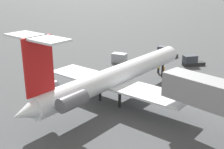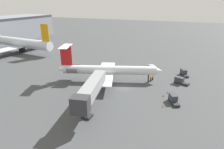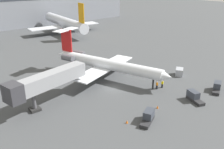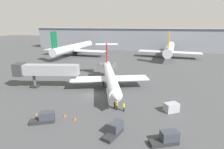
# 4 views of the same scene
# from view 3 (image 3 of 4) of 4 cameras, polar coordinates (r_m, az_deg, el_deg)

# --- Properties ---
(ground_plane) EXTENTS (400.00, 400.00, 0.10)m
(ground_plane) POSITION_cam_3_polar(r_m,az_deg,el_deg) (52.64, -0.03, -3.36)
(ground_plane) COLOR #424447
(regional_jet) EXTENTS (20.19, 29.62, 10.24)m
(regional_jet) POSITION_cam_3_polar(r_m,az_deg,el_deg) (57.32, -1.82, 2.66)
(regional_jet) COLOR silver
(regional_jet) RESTS_ON ground_plane
(jet_bridge) EXTENTS (16.71, 6.40, 6.38)m
(jet_bridge) POSITION_cam_3_polar(r_m,az_deg,el_deg) (45.77, -15.56, -1.73)
(jet_bridge) COLOR gray
(jet_bridge) RESTS_ON ground_plane
(ground_crew_marshaller) EXTENTS (0.39, 0.47, 1.69)m
(ground_crew_marshaller) POSITION_cam_3_polar(r_m,az_deg,el_deg) (53.88, 11.58, -2.16)
(ground_crew_marshaller) COLOR black
(ground_crew_marshaller) RESTS_ON ground_plane
(ground_crew_loader) EXTENTS (0.37, 0.46, 1.69)m
(ground_crew_loader) POSITION_cam_3_polar(r_m,az_deg,el_deg) (53.01, 10.38, -2.48)
(ground_crew_loader) COLOR black
(ground_crew_loader) RESTS_ON ground_plane
(baggage_tug_lead) EXTENTS (4.20, 3.05, 1.90)m
(baggage_tug_lead) POSITION_cam_3_polar(r_m,az_deg,el_deg) (41.45, 8.38, -9.73)
(baggage_tug_lead) COLOR #262628
(baggage_tug_lead) RESTS_ON ground_plane
(baggage_tug_trailing) EXTENTS (4.22, 2.97, 1.90)m
(baggage_tug_trailing) POSITION_cam_3_polar(r_m,az_deg,el_deg) (55.76, 23.15, -2.74)
(baggage_tug_trailing) COLOR #262628
(baggage_tug_trailing) RESTS_ON ground_plane
(baggage_tug_spare) EXTENTS (2.55, 4.24, 1.90)m
(baggage_tug_spare) POSITION_cam_3_polar(r_m,az_deg,el_deg) (49.91, 18.51, -4.93)
(baggage_tug_spare) COLOR #262628
(baggage_tug_spare) RESTS_ON ground_plane
(cargo_container_uld) EXTENTS (3.09, 2.84, 1.69)m
(cargo_container_uld) POSITION_cam_3_polar(r_m,az_deg,el_deg) (61.58, 15.35, 0.58)
(cargo_container_uld) COLOR #999EA8
(cargo_container_uld) RESTS_ON ground_plane
(traffic_cone_near) EXTENTS (0.36, 0.36, 0.55)m
(traffic_cone_near) POSITION_cam_3_polar(r_m,az_deg,el_deg) (44.66, 8.01, -8.05)
(traffic_cone_near) COLOR orange
(traffic_cone_near) RESTS_ON ground_plane
(traffic_cone_mid) EXTENTS (0.36, 0.36, 0.55)m
(traffic_cone_mid) POSITION_cam_3_polar(r_m,az_deg,el_deg) (40.96, 3.48, -10.86)
(traffic_cone_mid) COLOR orange
(traffic_cone_mid) RESTS_ON ground_plane
(traffic_cone_far) EXTENTS (0.36, 0.36, 0.55)m
(traffic_cone_far) POSITION_cam_3_polar(r_m,az_deg,el_deg) (45.79, 10.51, -7.41)
(traffic_cone_far) COLOR orange
(traffic_cone_far) RESTS_ON ground_plane
(parked_airliner_west_mid) EXTENTS (30.14, 35.61, 13.44)m
(parked_airliner_west_mid) POSITION_cam_3_polar(r_m,az_deg,el_deg) (106.89, -10.88, 11.77)
(parked_airliner_west_mid) COLOR silver
(parked_airliner_west_mid) RESTS_ON ground_plane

